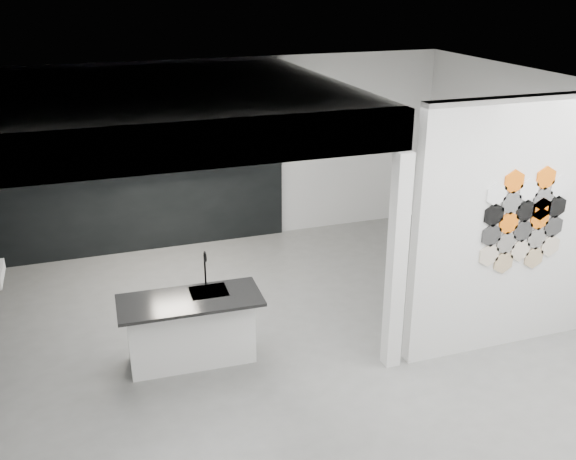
# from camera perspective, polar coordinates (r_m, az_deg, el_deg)

# --- Properties ---
(floor) EXTENTS (7.00, 6.00, 0.01)m
(floor) POSITION_cam_1_polar(r_m,az_deg,el_deg) (7.66, 0.02, -8.94)
(floor) COLOR slate
(partition_panel) EXTENTS (2.45, 0.15, 2.80)m
(partition_panel) POSITION_cam_1_polar(r_m,az_deg,el_deg) (7.25, 19.59, 0.24)
(partition_panel) COLOR silver
(partition_panel) RESTS_ON floor
(bay_clad_back) EXTENTS (4.40, 0.04, 2.35)m
(bay_clad_back) POSITION_cam_1_polar(r_m,az_deg,el_deg) (9.63, -13.17, 4.72)
(bay_clad_back) COLOR black
(bay_clad_back) RESTS_ON floor
(bulkhead) EXTENTS (4.40, 4.00, 0.40)m
(bulkhead) POSITION_cam_1_polar(r_m,az_deg,el_deg) (7.40, -12.32, 10.73)
(bulkhead) COLOR silver
(bulkhead) RESTS_ON corner_column
(corner_column) EXTENTS (0.16, 0.16, 2.35)m
(corner_column) POSITION_cam_1_polar(r_m,az_deg,el_deg) (6.59, 9.63, -3.01)
(corner_column) COLOR silver
(corner_column) RESTS_ON floor
(fascia_beam) EXTENTS (4.40, 0.16, 0.40)m
(fascia_beam) POSITION_cam_1_polar(r_m,az_deg,el_deg) (5.54, -9.75, 7.30)
(fascia_beam) COLOR silver
(fascia_beam) RESTS_ON corner_column
(display_shelf) EXTENTS (3.00, 0.15, 0.04)m
(display_shelf) POSITION_cam_1_polar(r_m,az_deg,el_deg) (9.51, -12.56, 5.33)
(display_shelf) COLOR black
(display_shelf) RESTS_ON bay_clad_back
(kitchen_island) EXTENTS (1.51, 0.71, 1.20)m
(kitchen_island) POSITION_cam_1_polar(r_m,az_deg,el_deg) (6.98, -8.62, -8.60)
(kitchen_island) COLOR silver
(kitchen_island) RESTS_ON floor
(stockpot) EXTENTS (0.26, 0.26, 0.20)m
(stockpot) POSITION_cam_1_polar(r_m,az_deg,el_deg) (9.43, -20.02, 5.17)
(stockpot) COLOR black
(stockpot) RESTS_ON display_shelf
(kettle) EXTENTS (0.19, 0.19, 0.14)m
(kettle) POSITION_cam_1_polar(r_m,az_deg,el_deg) (9.60, -7.73, 6.38)
(kettle) COLOR black
(kettle) RESTS_ON display_shelf
(glass_bowl) EXTENTS (0.20, 0.20, 0.11)m
(glass_bowl) POSITION_cam_1_polar(r_m,az_deg,el_deg) (9.71, -4.64, 6.59)
(glass_bowl) COLOR gray
(glass_bowl) RESTS_ON display_shelf
(glass_vase) EXTENTS (0.13, 0.13, 0.15)m
(glass_vase) POSITION_cam_1_polar(r_m,az_deg,el_deg) (9.70, -4.65, 6.72)
(glass_vase) COLOR gray
(glass_vase) RESTS_ON display_shelf
(bottle_dark) EXTENTS (0.07, 0.07, 0.15)m
(bottle_dark) POSITION_cam_1_polar(r_m,az_deg,el_deg) (9.46, -13.98, 5.73)
(bottle_dark) COLOR black
(bottle_dark) RESTS_ON display_shelf
(utensil_cup) EXTENTS (0.10, 0.10, 0.11)m
(utensil_cup) POSITION_cam_1_polar(r_m,az_deg,el_deg) (9.44, -18.68, 5.05)
(utensil_cup) COLOR black
(utensil_cup) RESTS_ON display_shelf
(hex_tile_cluster) EXTENTS (1.04, 0.02, 1.16)m
(hex_tile_cluster) POSITION_cam_1_polar(r_m,az_deg,el_deg) (7.17, 20.32, 0.81)
(hex_tile_cluster) COLOR beige
(hex_tile_cluster) RESTS_ON partition_panel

